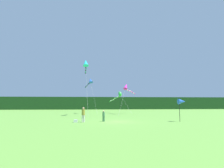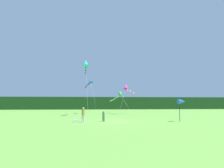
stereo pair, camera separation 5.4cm
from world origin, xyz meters
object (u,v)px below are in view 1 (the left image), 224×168
kite_blue (90,81)px  kite_cyan (86,64)px  banner_flag_pole (182,102)px  kite_green (119,95)px  kite_magenta (127,87)px  person_child (104,115)px  cooler_box (76,121)px  person_adult (83,114)px

kite_blue → kite_cyan: bearing=-96.9°
banner_flag_pole → kite_green: bearing=106.6°
kite_green → kite_magenta: (1.33, -2.75, 1.52)m
banner_flag_pole → kite_blue: 21.10m
banner_flag_pole → kite_green: size_ratio=0.32×
person_child → cooler_box: person_child is taller
person_adult → cooler_box: bearing=-176.0°
kite_blue → banner_flag_pole: bearing=-55.7°
person_child → kite_cyan: size_ratio=0.13×
kite_green → kite_blue: bearing=-171.4°
person_adult → kite_blue: bearing=89.1°
person_adult → kite_blue: 17.63m
cooler_box → kite_green: 19.49m
person_child → banner_flag_pole: banner_flag_pole is taller
kite_cyan → kite_green: bearing=43.0°
person_adult → kite_green: bearing=69.7°
kite_blue → kite_cyan: kite_cyan is taller
cooler_box → kite_blue: (1.13, 16.69, 6.65)m
cooler_box → kite_blue: bearing=86.1°
person_adult → banner_flag_pole: (11.89, -0.41, 1.42)m
banner_flag_pole → kite_cyan: size_ratio=0.29×
cooler_box → banner_flag_pole: bearing=-1.6°
person_child → cooler_box: (-3.27, -0.68, -0.58)m
kite_blue → kite_magenta: kite_blue is taller
banner_flag_pole → kite_magenta: size_ratio=0.40×
person_adult → person_child: 2.50m
person_adult → kite_cyan: (-0.40, 11.14, 8.45)m
cooler_box → kite_magenta: bearing=59.7°
kite_cyan → cooler_box: bearing=-92.4°
kite_green → banner_flag_pole: bearing=-73.4°
cooler_box → banner_flag_pole: (12.75, -0.35, 2.22)m
banner_flag_pole → kite_cyan: 18.26m
cooler_box → kite_magenta: kite_magenta is taller
person_child → kite_magenta: size_ratio=0.18×
person_adult → kite_blue: kite_blue is taller
cooler_box → banner_flag_pole: banner_flag_pole is taller
kite_green → person_child: bearing=-103.6°
kite_blue → kite_green: bearing=8.6°
person_child → banner_flag_pole: 9.68m
person_child → kite_green: size_ratio=0.15×
kite_magenta → cooler_box: bearing=-120.3°
cooler_box → kite_green: size_ratio=0.05×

